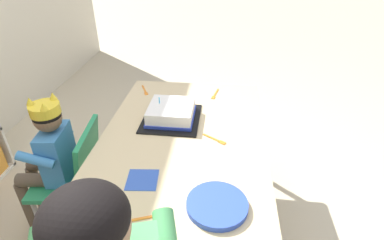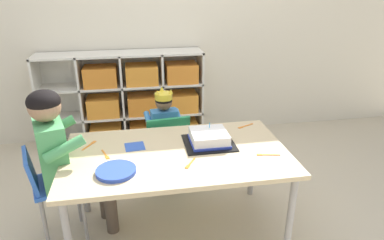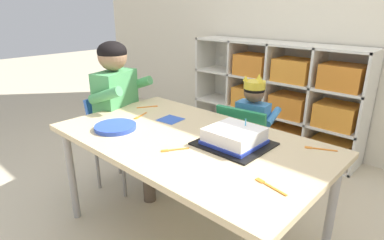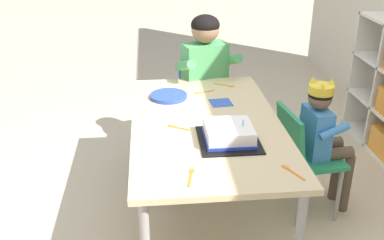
% 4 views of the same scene
% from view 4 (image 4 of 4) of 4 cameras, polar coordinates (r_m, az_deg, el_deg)
% --- Properties ---
extents(ground, '(16.00, 16.00, 0.00)m').
position_cam_4_polar(ground, '(2.81, 1.64, -11.87)').
color(ground, beige).
extents(activity_table, '(1.41, 0.82, 0.63)m').
position_cam_4_polar(activity_table, '(2.51, 1.80, -1.31)').
color(activity_table, '#D1B789').
rests_on(activity_table, ground).
extents(classroom_chair_blue, '(0.40, 0.36, 0.67)m').
position_cam_4_polar(classroom_chair_blue, '(2.72, 13.77, -3.93)').
color(classroom_chair_blue, '#238451').
rests_on(classroom_chair_blue, ground).
extents(child_with_crown, '(0.31, 0.31, 0.85)m').
position_cam_4_polar(child_with_crown, '(2.71, 16.18, -1.27)').
color(child_with_crown, '#3D7FBC').
rests_on(child_with_crown, ground).
extents(classroom_chair_adult_side, '(0.39, 0.37, 0.67)m').
position_cam_4_polar(classroom_chair_adult_side, '(3.31, 1.25, 2.58)').
color(classroom_chair_adult_side, blue).
rests_on(classroom_chair_adult_side, ground).
extents(adult_helper_seated, '(0.48, 0.46, 1.05)m').
position_cam_4_polar(adult_helper_seated, '(3.13, 2.07, 5.74)').
color(adult_helper_seated, '#4C9E5B').
rests_on(adult_helper_seated, ground).
extents(birthday_cake_on_tray, '(0.33, 0.30, 0.12)m').
position_cam_4_polar(birthday_cake_on_tray, '(2.28, 4.66, -1.79)').
color(birthday_cake_on_tray, black).
rests_on(birthday_cake_on_tray, activity_table).
extents(paper_plate_stack, '(0.23, 0.23, 0.02)m').
position_cam_4_polar(paper_plate_stack, '(2.80, -2.97, 3.03)').
color(paper_plate_stack, blue).
rests_on(paper_plate_stack, activity_table).
extents(paper_napkin_square, '(0.14, 0.14, 0.00)m').
position_cam_4_polar(paper_napkin_square, '(2.73, 3.66, 2.19)').
color(paper_napkin_square, '#3356B7').
rests_on(paper_napkin_square, activity_table).
extents(fork_near_child_seat, '(0.08, 0.12, 0.00)m').
position_cam_4_polar(fork_near_child_seat, '(2.42, -1.86, -0.96)').
color(fork_near_child_seat, orange).
rests_on(fork_near_child_seat, activity_table).
extents(fork_at_table_front_edge, '(0.08, 0.13, 0.00)m').
position_cam_4_polar(fork_at_table_front_edge, '(3.01, 4.21, 4.39)').
color(fork_at_table_front_edge, orange).
rests_on(fork_at_table_front_edge, activity_table).
extents(fork_by_napkin, '(0.06, 0.13, 0.00)m').
position_cam_4_polar(fork_by_napkin, '(2.89, 1.47, 3.54)').
color(fork_by_napkin, orange).
rests_on(fork_by_napkin, activity_table).
extents(fork_beside_plate_stack, '(0.14, 0.08, 0.00)m').
position_cam_4_polar(fork_beside_plate_stack, '(2.07, 12.46, -6.34)').
color(fork_beside_plate_stack, orange).
rests_on(fork_beside_plate_stack, activity_table).
extents(fork_scattered_mid_table, '(0.15, 0.04, 0.00)m').
position_cam_4_polar(fork_scattered_mid_table, '(1.99, -0.14, -7.09)').
color(fork_scattered_mid_table, orange).
rests_on(fork_scattered_mid_table, activity_table).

